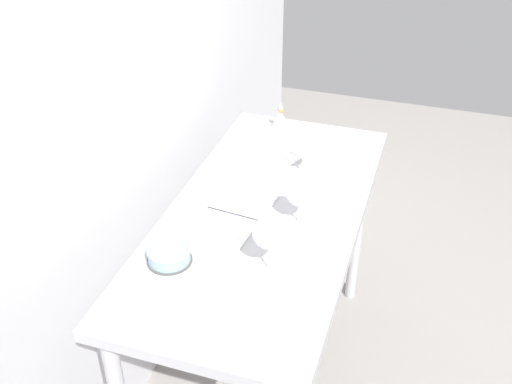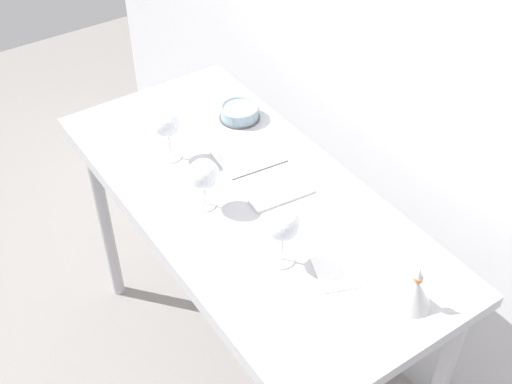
% 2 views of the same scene
% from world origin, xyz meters
% --- Properties ---
extents(ground_plane, '(6.00, 6.00, 0.00)m').
position_xyz_m(ground_plane, '(0.00, 0.00, 0.00)').
color(ground_plane, gray).
extents(back_wall, '(3.80, 0.04, 2.60)m').
position_xyz_m(back_wall, '(0.00, 0.49, 1.30)').
color(back_wall, silver).
rests_on(back_wall, ground_plane).
extents(steel_counter, '(1.40, 0.65, 0.90)m').
position_xyz_m(steel_counter, '(0.00, -0.01, 0.79)').
color(steel_counter, '#B4B4B9').
rests_on(steel_counter, ground_plane).
extents(wine_glass_near_right, '(0.09, 0.09, 0.18)m').
position_xyz_m(wine_glass_near_right, '(0.28, -0.08, 1.03)').
color(wine_glass_near_right, white).
rests_on(wine_glass_near_right, steel_counter).
extents(wine_glass_near_left, '(0.10, 0.10, 0.19)m').
position_xyz_m(wine_glass_near_left, '(-0.29, -0.11, 1.03)').
color(wine_glass_near_left, white).
rests_on(wine_glass_near_left, steel_counter).
extents(wine_glass_near_center, '(0.09, 0.09, 0.16)m').
position_xyz_m(wine_glass_near_center, '(-0.03, -0.13, 1.01)').
color(wine_glass_near_center, white).
rests_on(wine_glass_near_center, steel_counter).
extents(open_notebook, '(0.34, 0.23, 0.01)m').
position_xyz_m(open_notebook, '(-0.06, 0.09, 0.90)').
color(open_notebook, white).
rests_on(open_notebook, steel_counter).
extents(tasting_sheet_upper, '(0.25, 0.26, 0.00)m').
position_xyz_m(tasting_sheet_upper, '(0.38, 0.07, 0.90)').
color(tasting_sheet_upper, white).
rests_on(tasting_sheet_upper, steel_counter).
extents(tasting_bowl, '(0.14, 0.14, 0.05)m').
position_xyz_m(tasting_bowl, '(-0.35, 0.20, 0.93)').
color(tasting_bowl, '#4C4C4C').
rests_on(tasting_bowl, steel_counter).
extents(decanter_funnel, '(0.10, 0.10, 0.14)m').
position_xyz_m(decanter_funnel, '(0.58, 0.11, 0.95)').
color(decanter_funnel, silver).
rests_on(decanter_funnel, steel_counter).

